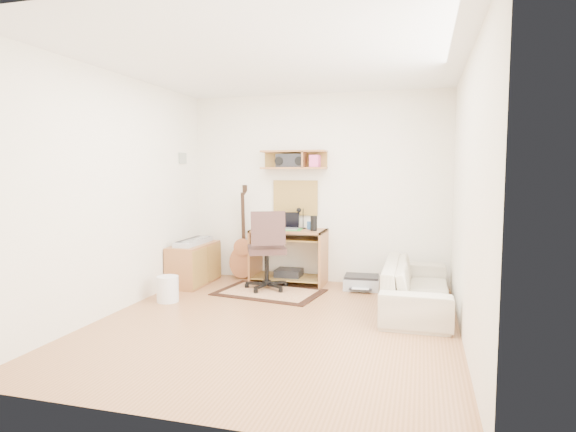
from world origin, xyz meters
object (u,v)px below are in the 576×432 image
(cabinet, at_px, (194,264))
(printer, at_px, (362,283))
(desk, at_px, (289,257))
(sofa, at_px, (417,278))
(task_chair, at_px, (267,250))

(cabinet, xyz_separation_m, printer, (2.26, 0.31, -0.19))
(desk, distance_m, cabinet, 1.31)
(desk, xyz_separation_m, sofa, (1.71, -0.80, -0.02))
(printer, height_order, sofa, sofa)
(task_chair, xyz_separation_m, cabinet, (-1.07, 0.05, -0.25))
(desk, xyz_separation_m, printer, (1.00, -0.05, -0.29))
(cabinet, bearing_deg, desk, 15.93)
(sofa, bearing_deg, cabinet, 81.57)
(printer, relative_size, sofa, 0.25)
(printer, bearing_deg, desk, 174.21)
(desk, height_order, task_chair, task_chair)
(desk, bearing_deg, cabinet, -164.07)
(desk, height_order, printer, desk)
(cabinet, distance_m, printer, 2.29)
(sofa, bearing_deg, printer, 43.11)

